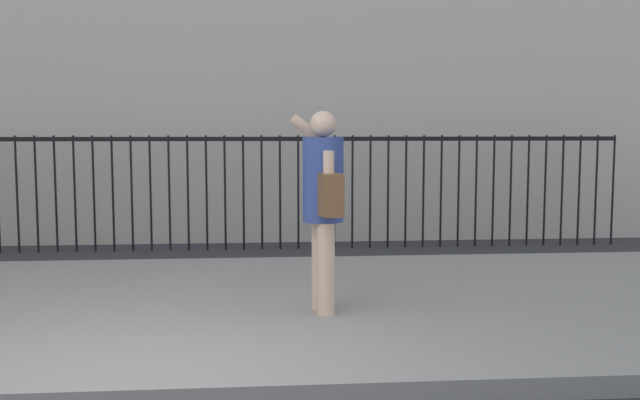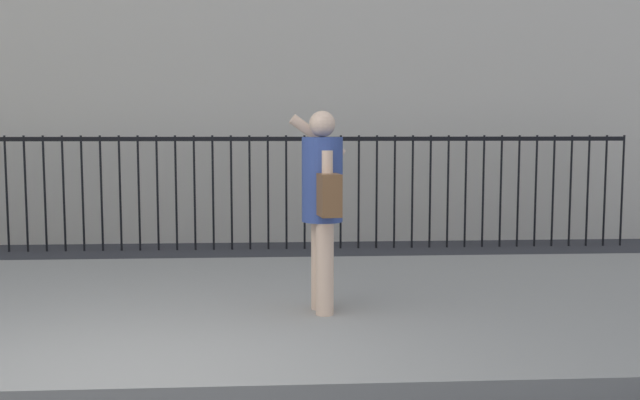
% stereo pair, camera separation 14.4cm
% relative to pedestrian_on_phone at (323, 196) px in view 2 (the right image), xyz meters
% --- Properties ---
extents(sidewalk, '(28.00, 4.40, 0.15)m').
position_rel_pedestrian_on_phone_xyz_m(sidewalk, '(-1.38, 0.47, -1.06)').
color(sidewalk, gray).
rests_on(sidewalk, ground).
extents(iron_fence, '(12.03, 0.04, 1.60)m').
position_rel_pedestrian_on_phone_xyz_m(iron_fence, '(-1.38, 4.17, -0.11)').
color(iron_fence, black).
rests_on(iron_fence, ground).
extents(pedestrian_on_phone, '(0.50, 0.68, 1.69)m').
position_rel_pedestrian_on_phone_xyz_m(pedestrian_on_phone, '(0.00, 0.00, 0.00)').
color(pedestrian_on_phone, beige).
rests_on(pedestrian_on_phone, sidewalk).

